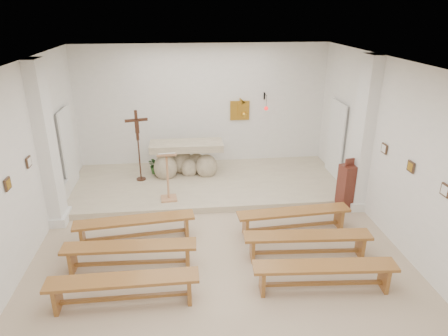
{
  "coord_description": "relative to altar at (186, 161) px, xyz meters",
  "views": [
    {
      "loc": [
        -0.61,
        -6.06,
        4.4
      ],
      "look_at": [
        0.23,
        1.6,
        1.27
      ],
      "focal_mm": 32.0,
      "sensor_mm": 36.0,
      "label": 1
    }
  ],
  "objects": [
    {
      "name": "ground",
      "position": [
        0.54,
        -4.03,
        -0.53
      ],
      "size": [
        7.0,
        10.0,
        0.0
      ],
      "primitive_type": "cube",
      "color": "#C2AD8C",
      "rests_on": "ground"
    },
    {
      "name": "wall_left",
      "position": [
        -2.95,
        -4.03,
        1.22
      ],
      "size": [
        0.02,
        10.0,
        3.5
      ],
      "primitive_type": "cube",
      "color": "white",
      "rests_on": "ground"
    },
    {
      "name": "wall_right",
      "position": [
        4.03,
        -4.03,
        1.22
      ],
      "size": [
        0.02,
        10.0,
        3.5
      ],
      "primitive_type": "cube",
      "color": "white",
      "rests_on": "ground"
    },
    {
      "name": "wall_back",
      "position": [
        0.54,
        0.96,
        1.22
      ],
      "size": [
        7.0,
        0.02,
        3.5
      ],
      "primitive_type": "cube",
      "color": "white",
      "rests_on": "ground"
    },
    {
      "name": "ceiling",
      "position": [
        0.54,
        -4.03,
        2.96
      ],
      "size": [
        7.0,
        10.0,
        0.02
      ],
      "primitive_type": "cube",
      "color": "silver",
      "rests_on": "wall_back"
    },
    {
      "name": "sanctuary_platform",
      "position": [
        0.54,
        -0.53,
        -0.46
      ],
      "size": [
        6.98,
        3.0,
        0.15
      ],
      "primitive_type": "cube",
      "color": "beige",
      "rests_on": "ground"
    },
    {
      "name": "pilaster_left",
      "position": [
        -2.83,
        -2.03,
        1.22
      ],
      "size": [
        0.26,
        0.55,
        3.5
      ],
      "primitive_type": "cube",
      "color": "white",
      "rests_on": "ground"
    },
    {
      "name": "pilaster_right",
      "position": [
        3.91,
        -2.03,
        1.22
      ],
      "size": [
        0.26,
        0.55,
        3.5
      ],
      "primitive_type": "cube",
      "color": "white",
      "rests_on": "ground"
    },
    {
      "name": "gold_wall_relief",
      "position": [
        1.59,
        0.93,
        1.12
      ],
      "size": [
        0.55,
        0.04,
        0.55
      ],
      "primitive_type": "cube",
      "color": "gold",
      "rests_on": "wall_back"
    },
    {
      "name": "sanctuary_lamp",
      "position": [
        2.29,
        0.67,
        1.28
      ],
      "size": [
        0.11,
        0.36,
        0.44
      ],
      "color": "black",
      "rests_on": "wall_back"
    },
    {
      "name": "station_frame_left_mid",
      "position": [
        -2.93,
        -3.83,
        1.19
      ],
      "size": [
        0.03,
        0.2,
        0.2
      ],
      "primitive_type": "cube",
      "color": "#432D1D",
      "rests_on": "wall_left"
    },
    {
      "name": "station_frame_left_rear",
      "position": [
        -2.93,
        -2.83,
        1.19
      ],
      "size": [
        0.03,
        0.2,
        0.2
      ],
      "primitive_type": "cube",
      "color": "#432D1D",
      "rests_on": "wall_left"
    },
    {
      "name": "station_frame_right_front",
      "position": [
        4.01,
        -4.83,
        1.19
      ],
      "size": [
        0.03,
        0.2,
        0.2
      ],
      "primitive_type": "cube",
      "color": "#432D1D",
      "rests_on": "wall_right"
    },
    {
      "name": "station_frame_right_mid",
      "position": [
        4.01,
        -3.83,
        1.19
      ],
      "size": [
        0.03,
        0.2,
        0.2
      ],
      "primitive_type": "cube",
      "color": "#432D1D",
      "rests_on": "wall_right"
    },
    {
      "name": "station_frame_right_rear",
      "position": [
        4.01,
        -2.83,
        1.19
      ],
      "size": [
        0.03,
        0.2,
        0.2
      ],
      "primitive_type": "cube",
      "color": "#432D1D",
      "rests_on": "wall_right"
    },
    {
      "name": "radiator_left",
      "position": [
        -2.89,
        -1.33,
        -0.26
      ],
      "size": [
        0.1,
        0.85,
        0.52
      ],
      "primitive_type": "cube",
      "color": "silver",
      "rests_on": "ground"
    },
    {
      "name": "radiator_right",
      "position": [
        3.97,
        -1.33,
        -0.26
      ],
      "size": [
        0.1,
        0.85,
        0.52
      ],
      "primitive_type": "cube",
      "color": "silver",
      "rests_on": "ground"
    },
    {
      "name": "altar",
      "position": [
        0.0,
        0.0,
        0.0
      ],
      "size": [
        1.93,
        0.89,
        0.99
      ],
      "rotation": [
        0.0,
        0.0,
        -0.01
      ],
      "color": "#C4B796",
      "rests_on": "sanctuary_platform"
    },
    {
      "name": "lectern",
      "position": [
        -0.45,
        -1.51,
        0.23
      ],
      "size": [
        0.47,
        0.41,
        1.23
      ],
      "rotation": [
        0.0,
        0.0,
        0.09
      ],
      "color": "tan",
      "rests_on": "sanctuary_platform"
    },
    {
      "name": "crucifix_stand",
      "position": [
        -1.2,
        -0.26,
        0.7
      ],
      "size": [
        0.56,
        0.25,
        1.87
      ],
      "rotation": [
        0.0,
        0.0,
        0.22
      ],
      "color": "#3D1F13",
      "rests_on": "sanctuary_platform"
    },
    {
      "name": "potted_plant",
      "position": [
        -0.83,
        0.17,
        -0.14
      ],
      "size": [
        0.59,
        0.58,
        0.49
      ],
      "primitive_type": "imported",
      "rotation": [
        0.0,
        0.0,
        0.67
      ],
      "color": "#275321",
      "rests_on": "sanctuary_platform"
    },
    {
      "name": "donation_pedestal",
      "position": [
        3.64,
        -2.13,
        0.02
      ],
      "size": [
        0.4,
        0.4,
        1.25
      ],
      "rotation": [
        0.0,
        0.0,
        0.23
      ],
      "color": "#592119",
      "rests_on": "ground"
    },
    {
      "name": "bench_left_front",
      "position": [
        -1.08,
        -3.01,
        -0.16
      ],
      "size": [
        2.39,
        0.61,
        0.5
      ],
      "rotation": [
        0.0,
        0.0,
        0.1
      ],
      "color": "#9E602E",
      "rests_on": "ground"
    },
    {
      "name": "bench_right_front",
      "position": [
        2.16,
        -3.01,
        -0.16
      ],
      "size": [
        2.38,
        0.53,
        0.5
      ],
      "rotation": [
        0.0,
        0.0,
        0.07
      ],
      "color": "#9E602E",
      "rests_on": "ground"
    },
    {
      "name": "bench_left_second",
      "position": [
        -1.08,
        -3.95,
        -0.16
      ],
      "size": [
        2.37,
        0.47,
        0.5
      ],
      "rotation": [
        0.0,
        0.0,
        -0.04
      ],
      "color": "#9E602E",
      "rests_on": "ground"
    },
    {
      "name": "bench_right_second",
      "position": [
        2.16,
        -3.95,
        -0.16
      ],
      "size": [
        2.38,
        0.53,
        0.5
      ],
      "rotation": [
        0.0,
        0.0,
        -0.07
      ],
      "color": "#9E602E",
      "rests_on": "ground"
    },
    {
      "name": "bench_left_third",
      "position": [
        -1.08,
        -4.89,
        -0.16
      ],
      "size": [
        2.36,
        0.39,
        0.5
      ],
      "rotation": [
        0.0,
        0.0,
        0.01
      ],
      "color": "#9E602E",
      "rests_on": "ground"
    },
    {
      "name": "bench_right_third",
      "position": [
        2.16,
        -4.89,
        -0.16
      ],
      "size": [
        2.38,
        0.54,
        0.5
      ],
      "rotation": [
        0.0,
        0.0,
        -0.07
      ],
      "color": "#9E602E",
      "rests_on": "ground"
    }
  ]
}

